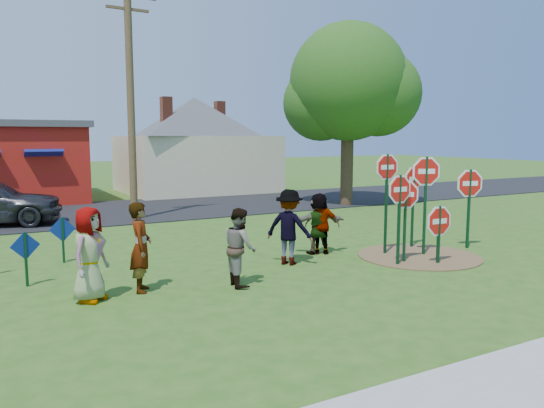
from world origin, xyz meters
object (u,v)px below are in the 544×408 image
at_px(person_b, 141,247).
at_px(stop_sign_d, 413,186).
at_px(utility_pole, 131,96).
at_px(leafy_tree, 351,89).
at_px(stop_sign_b, 387,178).
at_px(person_a, 89,254).
at_px(stop_sign_c, 426,183).
at_px(stop_sign_a, 405,202).

bearing_deg(person_b, stop_sign_d, -66.53).
xyz_separation_m(stop_sign_d, person_b, (-7.95, -0.55, -0.85)).
relative_size(utility_pole, leafy_tree, 1.07).
distance_m(stop_sign_b, utility_pole, 10.58).
distance_m(stop_sign_d, person_b, 8.01).
xyz_separation_m(person_b, leafy_tree, (12.17, 9.06, 4.40)).
height_order(person_a, leafy_tree, leafy_tree).
bearing_deg(utility_pole, stop_sign_c, -62.23).
bearing_deg(stop_sign_b, stop_sign_c, -32.64).
bearing_deg(stop_sign_b, person_a, -173.22).
height_order(stop_sign_b, stop_sign_d, stop_sign_b).
height_order(stop_sign_c, person_a, stop_sign_c).
xyz_separation_m(stop_sign_c, person_b, (-7.53, 0.34, -1.03)).
xyz_separation_m(stop_sign_c, utility_pole, (-5.20, 9.87, 2.71)).
bearing_deg(stop_sign_c, stop_sign_b, 164.62).
distance_m(stop_sign_b, leafy_tree, 10.86).
xyz_separation_m(stop_sign_a, person_b, (-6.48, 0.71, -0.61)).
relative_size(stop_sign_c, person_a, 1.51).
relative_size(stop_sign_a, stop_sign_d, 0.91).
bearing_deg(stop_sign_a, stop_sign_d, 54.94).
xyz_separation_m(stop_sign_c, leafy_tree, (4.65, 9.40, 3.37)).
relative_size(stop_sign_d, leafy_tree, 0.30).
distance_m(stop_sign_d, utility_pole, 10.99).
bearing_deg(stop_sign_d, stop_sign_b, -171.78).
distance_m(stop_sign_d, leafy_tree, 10.15).
relative_size(stop_sign_a, stop_sign_b, 0.78).
distance_m(stop_sign_c, person_b, 7.60).
bearing_deg(stop_sign_c, person_b, -161.71).
distance_m(stop_sign_a, stop_sign_b, 1.14).
height_order(stop_sign_b, person_a, stop_sign_b).
distance_m(person_a, utility_pole, 10.93).
xyz_separation_m(stop_sign_a, utility_pole, (-4.15, 10.24, 3.14)).
height_order(stop_sign_d, leafy_tree, leafy_tree).
bearing_deg(stop_sign_c, stop_sign_a, -139.55).
height_order(stop_sign_c, stop_sign_d, stop_sign_c).
distance_m(person_b, leafy_tree, 15.80).
bearing_deg(stop_sign_a, person_b, -171.96).
relative_size(person_b, utility_pole, 0.21).
relative_size(person_a, leafy_tree, 0.22).
relative_size(stop_sign_b, stop_sign_c, 1.02).
relative_size(stop_sign_d, utility_pole, 0.28).
relative_size(stop_sign_d, person_b, 1.32).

